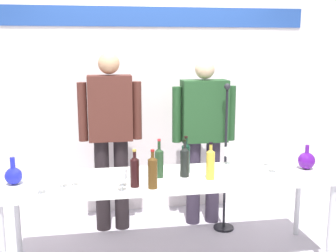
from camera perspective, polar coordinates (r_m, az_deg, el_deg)
back_wall at (r=4.50m, az=-2.32°, el=7.15°), size 4.71×0.11×3.00m
display_table at (r=3.46m, az=0.42°, el=-7.75°), size 2.69×0.68×0.75m
decanter_blue_left at (r=3.45m, az=-20.35°, el=-6.34°), size 0.13×0.13×0.22m
decanter_blue_right at (r=3.82m, az=18.39°, el=-4.48°), size 0.15×0.15×0.21m
presenter_left at (r=4.04m, az=-7.85°, el=-0.64°), size 0.60×0.22×1.74m
presenter_right at (r=4.17m, az=4.92°, el=-0.67°), size 0.64×0.22×1.67m
wine_bottle_0 at (r=3.52m, az=2.45°, el=-4.22°), size 0.07×0.07×0.32m
wine_bottle_1 at (r=3.14m, az=-2.11°, el=-6.20°), size 0.07×0.07×0.30m
wine_bottle_2 at (r=3.41m, az=2.29°, el=-4.79°), size 0.07×0.07×0.31m
wine_bottle_3 at (r=3.18m, az=-4.57°, el=-6.09°), size 0.07×0.07×0.29m
wine_bottle_4 at (r=3.39m, az=-1.21°, el=-4.90°), size 0.07×0.07×0.32m
wine_bottle_5 at (r=3.36m, az=5.82°, el=-5.06°), size 0.07×0.07×0.30m
wine_glass_left_0 at (r=3.09m, az=-6.39°, el=-7.09°), size 0.06×0.06×0.14m
wine_glass_left_1 at (r=3.15m, az=-17.22°, el=-6.87°), size 0.07×0.07×0.17m
wine_glass_left_2 at (r=3.26m, az=-12.81°, el=-6.24°), size 0.06×0.06×0.15m
wine_glass_left_3 at (r=3.21m, az=-6.23°, el=-6.53°), size 0.07×0.07×0.14m
wine_glass_left_4 at (r=3.25m, az=-14.34°, el=-6.31°), size 0.07×0.07×0.16m
wine_glass_right_0 at (r=3.81m, az=13.59°, el=-3.96°), size 0.06×0.06×0.14m
wine_glass_right_1 at (r=3.79m, az=8.23°, el=-3.52°), size 0.07×0.07×0.16m
wine_glass_right_2 at (r=3.63m, az=14.32°, el=-4.58°), size 0.07×0.07×0.15m
microphone_stand at (r=4.16m, az=7.76°, el=-7.67°), size 0.20×0.20×1.45m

